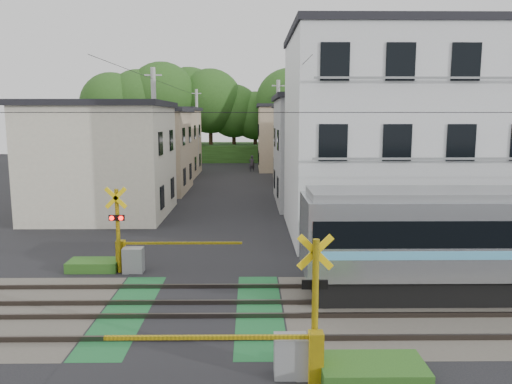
{
  "coord_description": "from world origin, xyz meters",
  "views": [
    {
      "loc": [
        1.66,
        -13.52,
        5.49
      ],
      "look_at": [
        1.86,
        5.0,
        2.67
      ],
      "focal_mm": 35.0,
      "sensor_mm": 36.0,
      "label": 1
    }
  ],
  "objects_px": {
    "apartment_block": "(399,135)",
    "pedestrian": "(252,164)",
    "crossing_signal_near": "(295,346)",
    "crossing_signal_far": "(131,253)"
  },
  "relations": [
    {
      "from": "apartment_block",
      "to": "pedestrian",
      "type": "xyz_separation_m",
      "value": [
        -6.72,
        26.5,
        -3.84
      ]
    },
    {
      "from": "crossing_signal_near",
      "to": "apartment_block",
      "type": "relative_size",
      "value": 0.46
    },
    {
      "from": "apartment_block",
      "to": "pedestrian",
      "type": "distance_m",
      "value": 27.61
    },
    {
      "from": "crossing_signal_near",
      "to": "apartment_block",
      "type": "distance_m",
      "value": 14.95
    },
    {
      "from": "apartment_block",
      "to": "pedestrian",
      "type": "height_order",
      "value": "apartment_block"
    },
    {
      "from": "crossing_signal_near",
      "to": "crossing_signal_far",
      "type": "relative_size",
      "value": 1.0
    },
    {
      "from": "crossing_signal_near",
      "to": "crossing_signal_far",
      "type": "bearing_deg",
      "value": 125.29
    },
    {
      "from": "pedestrian",
      "to": "crossing_signal_far",
      "type": "bearing_deg",
      "value": 82.22
    },
    {
      "from": "crossing_signal_far",
      "to": "apartment_block",
      "type": "xyz_separation_m",
      "value": [
        11.09,
        5.84,
        3.94
      ]
    },
    {
      "from": "crossing_signal_near",
      "to": "pedestrian",
      "type": "relative_size",
      "value": 2.89
    }
  ]
}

